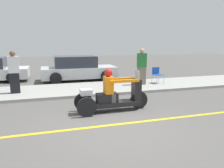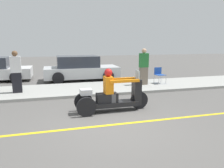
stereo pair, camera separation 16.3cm
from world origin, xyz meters
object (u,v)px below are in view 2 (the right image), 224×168
at_px(spectator_mid_group, 144,67).
at_px(spectator_with_child, 16,73).
at_px(motorcycle_trike, 112,96).
at_px(parked_car_lot_left, 80,69).
at_px(folding_chair_set_back, 159,74).

bearing_deg(spectator_mid_group, spectator_with_child, -177.96).
bearing_deg(motorcycle_trike, parked_car_lot_left, 91.91).
relative_size(spectator_mid_group, folding_chair_set_back, 2.22).
distance_m(folding_chair_set_back, parked_car_lot_left, 4.66).
distance_m(motorcycle_trike, spectator_mid_group, 4.33).
distance_m(motorcycle_trike, folding_chair_set_back, 5.03).
bearing_deg(spectator_mid_group, parked_car_lot_left, 134.52).
bearing_deg(parked_car_lot_left, spectator_with_child, -135.29).
distance_m(spectator_mid_group, spectator_with_child, 5.93).
relative_size(spectator_mid_group, spectator_with_child, 1.02).
xyz_separation_m(folding_chair_set_back, parked_car_lot_left, (-3.77, 2.73, 0.06)).
xyz_separation_m(motorcycle_trike, spectator_with_child, (-3.32, 3.21, 0.47)).
bearing_deg(folding_chair_set_back, spectator_mid_group, -171.97).
height_order(folding_chair_set_back, parked_car_lot_left, parked_car_lot_left).
height_order(spectator_mid_group, folding_chair_set_back, spectator_mid_group).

